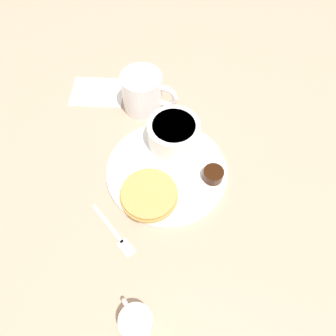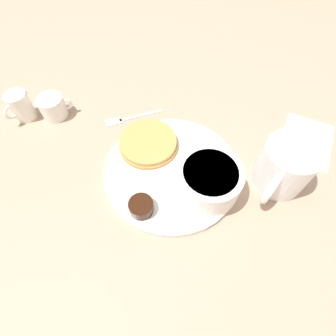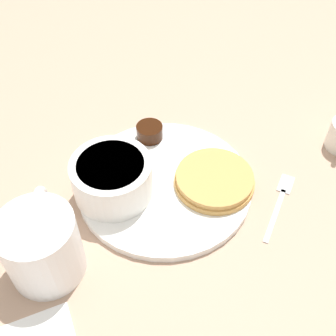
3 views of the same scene
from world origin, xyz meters
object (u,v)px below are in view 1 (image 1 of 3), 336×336
at_px(coffee_mug, 143,92).
at_px(creamer_pitcher_near, 136,322).
at_px(fork, 117,235).
at_px(plate, 167,171).
at_px(bowl, 174,133).

height_order(coffee_mug, creamer_pitcher_near, coffee_mug).
xyz_separation_m(coffee_mug, fork, (0.05, 0.33, -0.05)).
distance_m(plate, bowl, 0.09).
distance_m(coffee_mug, fork, 0.34).
distance_m(plate, fork, 0.17).
relative_size(coffee_mug, creamer_pitcher_near, 1.83).
relative_size(creamer_pitcher_near, fork, 0.63).
bearing_deg(plate, creamer_pitcher_near, 79.06).
xyz_separation_m(plate, bowl, (-0.02, -0.07, 0.04)).
bearing_deg(fork, coffee_mug, -98.65).
xyz_separation_m(bowl, creamer_pitcher_near, (0.07, 0.37, -0.02)).
relative_size(bowl, fork, 1.02).
distance_m(bowl, coffee_mug, 0.14).
bearing_deg(fork, bowl, -118.75).
distance_m(plate, creamer_pitcher_near, 0.31).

